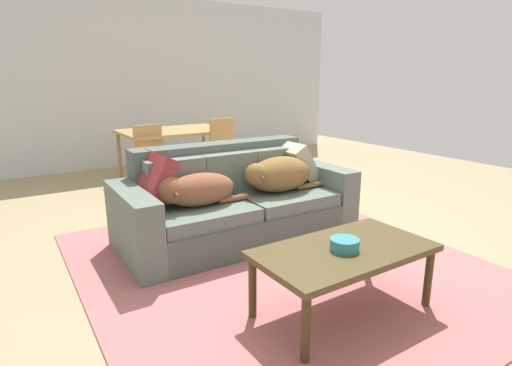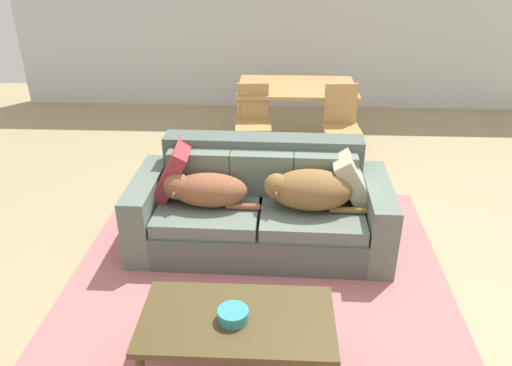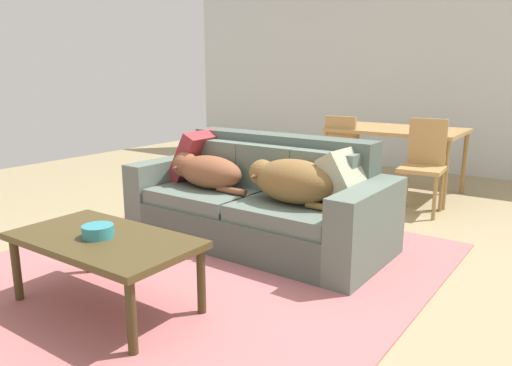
{
  "view_description": "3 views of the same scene",
  "coord_description": "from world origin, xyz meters",
  "px_view_note": "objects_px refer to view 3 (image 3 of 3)",
  "views": [
    {
      "loc": [
        -2.08,
        -2.94,
        1.46
      ],
      "look_at": [
        -0.12,
        0.07,
        0.53
      ],
      "focal_mm": 29.3,
      "sensor_mm": 36.0,
      "label": 1
    },
    {
      "loc": [
        -0.12,
        -3.44,
        2.41
      ],
      "look_at": [
        -0.29,
        0.09,
        0.62
      ],
      "focal_mm": 35.13,
      "sensor_mm": 36.0,
      "label": 2
    },
    {
      "loc": [
        1.88,
        -2.9,
        1.35
      ],
      "look_at": [
        -0.25,
        0.16,
        0.5
      ],
      "focal_mm": 33.91,
      "sensor_mm": 36.0,
      "label": 3
    }
  ],
  "objects_px": {
    "throw_pillow_by_right_arm": "(349,179)",
    "dining_chair_near_right": "(424,161)",
    "dining_chair_near_left": "(336,152)",
    "couch": "(261,203)",
    "dog_on_right_cushion": "(291,181)",
    "throw_pillow_by_left_arm": "(196,156)",
    "bowl_on_coffee_table": "(98,231)",
    "dog_on_left_cushion": "(206,171)",
    "dining_table": "(397,134)",
    "coffee_table": "(104,245)"
  },
  "relations": [
    {
      "from": "dog_on_left_cushion",
      "to": "bowl_on_coffee_table",
      "type": "bearing_deg",
      "value": -74.24
    },
    {
      "from": "coffee_table",
      "to": "bowl_on_coffee_table",
      "type": "distance_m",
      "value": 0.09
    },
    {
      "from": "dog_on_right_cushion",
      "to": "throw_pillow_by_left_arm",
      "type": "distance_m",
      "value": 1.14
    },
    {
      "from": "dog_on_left_cushion",
      "to": "dining_chair_near_right",
      "type": "distance_m",
      "value": 2.18
    },
    {
      "from": "throw_pillow_by_left_arm",
      "to": "bowl_on_coffee_table",
      "type": "relative_size",
      "value": 2.59
    },
    {
      "from": "dining_chair_near_right",
      "to": "throw_pillow_by_right_arm",
      "type": "bearing_deg",
      "value": -97.28
    },
    {
      "from": "dog_on_left_cushion",
      "to": "bowl_on_coffee_table",
      "type": "relative_size",
      "value": 4.4
    },
    {
      "from": "throw_pillow_by_right_arm",
      "to": "dining_chair_near_left",
      "type": "distance_m",
      "value": 1.9
    },
    {
      "from": "couch",
      "to": "throw_pillow_by_left_arm",
      "type": "distance_m",
      "value": 0.81
    },
    {
      "from": "dog_on_left_cushion",
      "to": "coffee_table",
      "type": "height_order",
      "value": "dog_on_left_cushion"
    },
    {
      "from": "dog_on_left_cushion",
      "to": "dining_chair_near_left",
      "type": "relative_size",
      "value": 0.88
    },
    {
      "from": "throw_pillow_by_left_arm",
      "to": "dining_chair_near_right",
      "type": "relative_size",
      "value": 0.5
    },
    {
      "from": "couch",
      "to": "dining_chair_near_right",
      "type": "bearing_deg",
      "value": 64.12
    },
    {
      "from": "throw_pillow_by_right_arm",
      "to": "bowl_on_coffee_table",
      "type": "xyz_separation_m",
      "value": [
        -0.84,
        -1.53,
        -0.13
      ]
    },
    {
      "from": "couch",
      "to": "dining_chair_near_left",
      "type": "distance_m",
      "value": 1.72
    },
    {
      "from": "throw_pillow_by_right_arm",
      "to": "coffee_table",
      "type": "bearing_deg",
      "value": -118.56
    },
    {
      "from": "dining_chair_near_left",
      "to": "dog_on_left_cushion",
      "type": "bearing_deg",
      "value": -103.26
    },
    {
      "from": "bowl_on_coffee_table",
      "to": "dining_chair_near_left",
      "type": "relative_size",
      "value": 0.2
    },
    {
      "from": "coffee_table",
      "to": "dining_table",
      "type": "bearing_deg",
      "value": 83.53
    },
    {
      "from": "bowl_on_coffee_table",
      "to": "dining_chair_near_left",
      "type": "xyz_separation_m",
      "value": [
        -0.06,
        3.2,
        0.02
      ]
    },
    {
      "from": "throw_pillow_by_left_arm",
      "to": "dining_table",
      "type": "distance_m",
      "value": 2.42
    },
    {
      "from": "dog_on_right_cushion",
      "to": "coffee_table",
      "type": "distance_m",
      "value": 1.41
    },
    {
      "from": "dog_on_right_cushion",
      "to": "throw_pillow_by_right_arm",
      "type": "height_order",
      "value": "throw_pillow_by_right_arm"
    },
    {
      "from": "couch",
      "to": "bowl_on_coffee_table",
      "type": "xyz_separation_m",
      "value": [
        -0.1,
        -1.5,
        0.15
      ]
    },
    {
      "from": "couch",
      "to": "dog_on_left_cushion",
      "type": "distance_m",
      "value": 0.53
    },
    {
      "from": "throw_pillow_by_left_arm",
      "to": "dining_table",
      "type": "xyz_separation_m",
      "value": [
        1.09,
        2.16,
        0.06
      ]
    },
    {
      "from": "dog_on_left_cushion",
      "to": "dining_table",
      "type": "height_order",
      "value": "dining_table"
    },
    {
      "from": "throw_pillow_by_left_arm",
      "to": "bowl_on_coffee_table",
      "type": "xyz_separation_m",
      "value": [
        0.64,
        -1.56,
        -0.15
      ]
    },
    {
      "from": "couch",
      "to": "bowl_on_coffee_table",
      "type": "relative_size",
      "value": 11.95
    },
    {
      "from": "throw_pillow_by_right_arm",
      "to": "dining_chair_near_left",
      "type": "height_order",
      "value": "dining_chair_near_left"
    },
    {
      "from": "coffee_table",
      "to": "dog_on_right_cushion",
      "type": "bearing_deg",
      "value": 70.99
    },
    {
      "from": "couch",
      "to": "dog_on_right_cushion",
      "type": "distance_m",
      "value": 0.48
    },
    {
      "from": "dog_on_right_cushion",
      "to": "dining_table",
      "type": "relative_size",
      "value": 0.58
    },
    {
      "from": "dog_on_left_cushion",
      "to": "coffee_table",
      "type": "xyz_separation_m",
      "value": [
        0.37,
        -1.33,
        -0.17
      ]
    },
    {
      "from": "couch",
      "to": "dog_on_left_cushion",
      "type": "relative_size",
      "value": 2.72
    },
    {
      "from": "dog_on_right_cushion",
      "to": "throw_pillow_by_left_arm",
      "type": "relative_size",
      "value": 1.77
    },
    {
      "from": "bowl_on_coffee_table",
      "to": "dining_chair_near_right",
      "type": "bearing_deg",
      "value": 73.5
    },
    {
      "from": "dog_on_right_cushion",
      "to": "coffee_table",
      "type": "relative_size",
      "value": 0.73
    },
    {
      "from": "couch",
      "to": "dining_chair_near_right",
      "type": "relative_size",
      "value": 2.32
    },
    {
      "from": "dog_on_left_cushion",
      "to": "dog_on_right_cushion",
      "type": "distance_m",
      "value": 0.83
    },
    {
      "from": "coffee_table",
      "to": "dog_on_left_cushion",
      "type": "bearing_deg",
      "value": 105.68
    },
    {
      "from": "dog_on_right_cushion",
      "to": "dining_chair_near_right",
      "type": "height_order",
      "value": "dining_chair_near_right"
    },
    {
      "from": "couch",
      "to": "throw_pillow_by_left_arm",
      "type": "bearing_deg",
      "value": 176.09
    },
    {
      "from": "dog_on_left_cushion",
      "to": "throw_pillow_by_left_arm",
      "type": "relative_size",
      "value": 1.69
    },
    {
      "from": "dog_on_right_cushion",
      "to": "dining_chair_near_right",
      "type": "xyz_separation_m",
      "value": [
        0.45,
        1.78,
        -0.08
      ]
    },
    {
      "from": "throw_pillow_by_left_arm",
      "to": "dining_table",
      "type": "relative_size",
      "value": 0.33
    },
    {
      "from": "dining_chair_near_left",
      "to": "dining_chair_near_right",
      "type": "height_order",
      "value": "dining_chair_near_right"
    },
    {
      "from": "throw_pillow_by_right_arm",
      "to": "dining_chair_near_right",
      "type": "relative_size",
      "value": 0.46
    },
    {
      "from": "couch",
      "to": "dining_chair_near_left",
      "type": "bearing_deg",
      "value": 96.4
    },
    {
      "from": "bowl_on_coffee_table",
      "to": "dining_table",
      "type": "distance_m",
      "value": 3.76
    }
  ]
}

